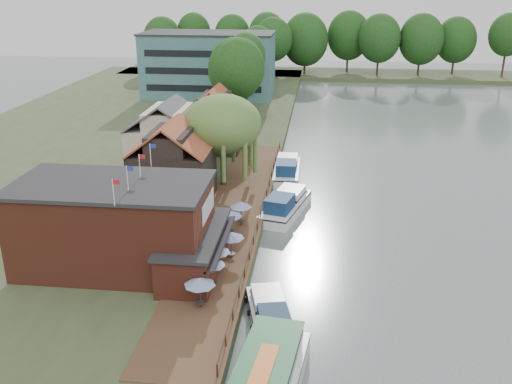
{
  "coord_description": "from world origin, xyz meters",
  "views": [
    {
      "loc": [
        0.17,
        -41.26,
        23.4
      ],
      "look_at": [
        -6.0,
        12.0,
        3.0
      ],
      "focal_mm": 40.0,
      "sensor_mm": 36.0,
      "label": 1
    }
  ],
  "objects_px": {
    "hotel_block": "(209,64)",
    "umbrella_5": "(241,213)",
    "cottage_a": "(173,162)",
    "cruiser_0": "(271,313)",
    "pub": "(138,226)",
    "umbrella_4": "(230,222)",
    "umbrella_3": "(231,245)",
    "cruiser_1": "(286,202)",
    "swan": "(279,361)",
    "umbrella_1": "(212,273)",
    "umbrella_0": "(200,293)",
    "cruiser_2": "(287,167)",
    "willow": "(223,141)",
    "umbrella_2": "(217,260)",
    "cottage_b": "(169,136)",
    "cottage_c": "(215,119)"
  },
  "relations": [
    {
      "from": "cottage_a",
      "to": "cruiser_0",
      "type": "xyz_separation_m",
      "value": [
        12.22,
        -20.89,
        -4.12
      ]
    },
    {
      "from": "hotel_block",
      "to": "umbrella_4",
      "type": "relative_size",
      "value": 10.6
    },
    {
      "from": "cruiser_1",
      "to": "swan",
      "type": "height_order",
      "value": "cruiser_1"
    },
    {
      "from": "umbrella_0",
      "to": "pub",
      "type": "bearing_deg",
      "value": 137.5
    },
    {
      "from": "cottage_a",
      "to": "swan",
      "type": "distance_m",
      "value": 28.66
    },
    {
      "from": "cruiser_1",
      "to": "swan",
      "type": "distance_m",
      "value": 24.87
    },
    {
      "from": "cottage_a",
      "to": "umbrella_0",
      "type": "height_order",
      "value": "cottage_a"
    },
    {
      "from": "pub",
      "to": "umbrella_1",
      "type": "height_order",
      "value": "pub"
    },
    {
      "from": "pub",
      "to": "umbrella_1",
      "type": "distance_m",
      "value": 7.36
    },
    {
      "from": "cottage_a",
      "to": "willow",
      "type": "height_order",
      "value": "willow"
    },
    {
      "from": "umbrella_0",
      "to": "cruiser_0",
      "type": "height_order",
      "value": "umbrella_0"
    },
    {
      "from": "umbrella_3",
      "to": "cruiser_0",
      "type": "xyz_separation_m",
      "value": [
        4.07,
        -8.13,
        -1.16
      ]
    },
    {
      "from": "cruiser_2",
      "to": "umbrella_1",
      "type": "bearing_deg",
      "value": -98.51
    },
    {
      "from": "pub",
      "to": "umbrella_4",
      "type": "height_order",
      "value": "pub"
    },
    {
      "from": "cottage_a",
      "to": "umbrella_5",
      "type": "xyz_separation_m",
      "value": [
        8.01,
        -5.93,
        -2.96
      ]
    },
    {
      "from": "cottage_a",
      "to": "swan",
      "type": "height_order",
      "value": "cottage_a"
    },
    {
      "from": "umbrella_3",
      "to": "cruiser_1",
      "type": "relative_size",
      "value": 0.22
    },
    {
      "from": "cottage_a",
      "to": "umbrella_4",
      "type": "xyz_separation_m",
      "value": [
        7.28,
        -8.19,
        -2.96
      ]
    },
    {
      "from": "umbrella_1",
      "to": "cottage_a",
      "type": "bearing_deg",
      "value": 112.85
    },
    {
      "from": "willow",
      "to": "umbrella_5",
      "type": "bearing_deg",
      "value": -72.2
    },
    {
      "from": "umbrella_0",
      "to": "cruiser_1",
      "type": "relative_size",
      "value": 0.22
    },
    {
      "from": "cruiser_0",
      "to": "willow",
      "type": "bearing_deg",
      "value": 93.05
    },
    {
      "from": "pub",
      "to": "umbrella_3",
      "type": "relative_size",
      "value": 8.42
    },
    {
      "from": "cottage_b",
      "to": "umbrella_3",
      "type": "bearing_deg",
      "value": -63.87
    },
    {
      "from": "umbrella_0",
      "to": "umbrella_1",
      "type": "relative_size",
      "value": 1.0
    },
    {
      "from": "hotel_block",
      "to": "umbrella_5",
      "type": "xyz_separation_m",
      "value": [
        15.01,
        -61.93,
        -4.86
      ]
    },
    {
      "from": "willow",
      "to": "swan",
      "type": "height_order",
      "value": "willow"
    },
    {
      "from": "swan",
      "to": "umbrella_0",
      "type": "bearing_deg",
      "value": 144.3
    },
    {
      "from": "umbrella_5",
      "to": "cruiser_0",
      "type": "bearing_deg",
      "value": -74.26
    },
    {
      "from": "umbrella_4",
      "to": "pub",
      "type": "bearing_deg",
      "value": -132.68
    },
    {
      "from": "umbrella_4",
      "to": "swan",
      "type": "xyz_separation_m",
      "value": [
        5.88,
        -16.76,
        -2.07
      ]
    },
    {
      "from": "willow",
      "to": "umbrella_4",
      "type": "bearing_deg",
      "value": -78.11
    },
    {
      "from": "pub",
      "to": "umbrella_2",
      "type": "height_order",
      "value": "pub"
    },
    {
      "from": "umbrella_3",
      "to": "cruiser_1",
      "type": "distance_m",
      "value": 13.19
    },
    {
      "from": "willow",
      "to": "cruiser_2",
      "type": "xyz_separation_m",
      "value": [
        6.77,
        6.51,
        -4.92
      ]
    },
    {
      "from": "umbrella_5",
      "to": "cruiser_1",
      "type": "height_order",
      "value": "umbrella_5"
    },
    {
      "from": "cottage_a",
      "to": "cruiser_0",
      "type": "bearing_deg",
      "value": -59.66
    },
    {
      "from": "hotel_block",
      "to": "cottage_c",
      "type": "distance_m",
      "value": 37.9
    },
    {
      "from": "cruiser_1",
      "to": "umbrella_1",
      "type": "bearing_deg",
      "value": -90.3
    },
    {
      "from": "cottage_a",
      "to": "umbrella_4",
      "type": "height_order",
      "value": "cottage_a"
    },
    {
      "from": "swan",
      "to": "willow",
      "type": "bearing_deg",
      "value": 106.13
    },
    {
      "from": "umbrella_1",
      "to": "cruiser_1",
      "type": "xyz_separation_m",
      "value": [
        4.45,
        17.53,
        -0.98
      ]
    },
    {
      "from": "hotel_block",
      "to": "umbrella_3",
      "type": "height_order",
      "value": "hotel_block"
    },
    {
      "from": "cruiser_2",
      "to": "cottage_a",
      "type": "bearing_deg",
      "value": -135.43
    },
    {
      "from": "hotel_block",
      "to": "umbrella_3",
      "type": "bearing_deg",
      "value": -77.57
    },
    {
      "from": "umbrella_0",
      "to": "cruiser_2",
      "type": "xyz_separation_m",
      "value": [
        4.12,
        32.15,
        -0.99
      ]
    },
    {
      "from": "umbrella_2",
      "to": "umbrella_3",
      "type": "bearing_deg",
      "value": 76.12
    },
    {
      "from": "swan",
      "to": "cottage_a",
      "type": "bearing_deg",
      "value": 117.81
    },
    {
      "from": "hotel_block",
      "to": "willow",
      "type": "height_order",
      "value": "hotel_block"
    },
    {
      "from": "umbrella_1",
      "to": "umbrella_3",
      "type": "height_order",
      "value": "same"
    }
  ]
}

